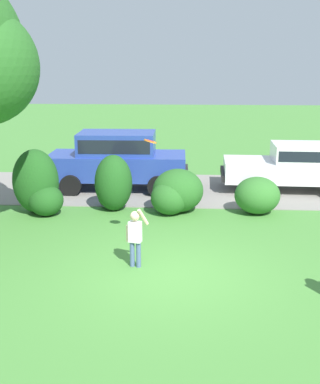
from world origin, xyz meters
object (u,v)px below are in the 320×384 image
object	(u,v)px
parked_suv	(117,158)
child_thrower	(135,234)
parked_sedan	(291,165)
frisbee	(150,141)

from	to	relation	value
parked_suv	child_thrower	world-z (taller)	parked_suv
parked_sedan	parked_suv	distance (m)	5.76
parked_sedan	frisbee	distance (m)	7.28
child_thrower	parked_sedan	bearing A→B (deg)	56.19
parked_sedan	parked_suv	world-z (taller)	parked_suv
parked_sedan	frisbee	xyz separation A→B (m)	(-4.21, -5.70, 1.66)
parked_suv	frisbee	size ratio (longest dim) A/B	16.73
child_thrower	frisbee	xyz separation A→B (m)	(0.25, 0.95, 1.79)
frisbee	parked_suv	bearing A→B (deg)	105.62
parked_sedan	parked_suv	xyz separation A→B (m)	(-5.75, -0.18, 0.23)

